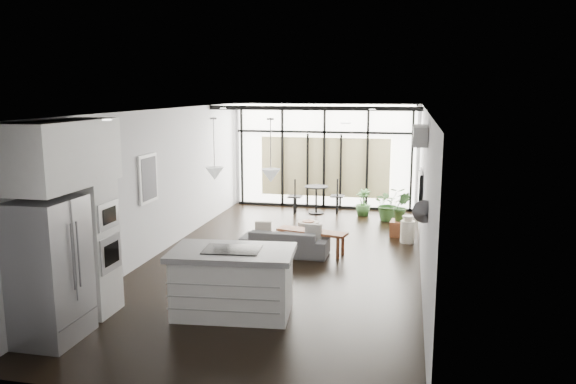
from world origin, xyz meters
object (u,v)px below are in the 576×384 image
at_px(console_bench, 312,242).
at_px(milk_can, 408,229).
at_px(sofa, 285,238).
at_px(fridge, 50,271).
at_px(pouf, 308,230).
at_px(island, 233,282).
at_px(tv, 420,188).

distance_m(console_bench, milk_can, 2.17).
height_order(sofa, console_bench, sofa).
height_order(fridge, pouf, fridge).
xyz_separation_m(island, tv, (2.62, 3.67, 0.83)).
distance_m(island, tv, 4.58).
distance_m(fridge, pouf, 6.10).
bearing_deg(fridge, sofa, 64.22).
relative_size(island, tv, 1.58).
bearing_deg(console_bench, tv, 25.62).
bearing_deg(console_bench, island, -86.07).
bearing_deg(console_bench, pouf, 117.94).
relative_size(fridge, pouf, 4.05).
bearing_deg(pouf, tv, -15.78).
relative_size(fridge, sofa, 1.09).
bearing_deg(sofa, pouf, -98.97).
xyz_separation_m(island, console_bench, (0.58, 3.25, -0.25)).
xyz_separation_m(island, pouf, (0.31, 4.32, -0.29)).
relative_size(sofa, tv, 1.54).
bearing_deg(island, fridge, -152.88).
height_order(island, tv, tv).
bearing_deg(pouf, milk_can, 2.59).
distance_m(fridge, sofa, 4.82).
bearing_deg(sofa, island, 89.31).
distance_m(sofa, tv, 2.79).
distance_m(sofa, milk_can, 2.70).
distance_m(console_bench, pouf, 1.10).
distance_m(console_bench, tv, 2.34).
distance_m(island, fridge, 2.41).
bearing_deg(milk_can, pouf, -177.41).
relative_size(island, pouf, 3.82).
height_order(console_bench, pouf, console_bench).
xyz_separation_m(sofa, tv, (2.53, 0.64, 0.97)).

